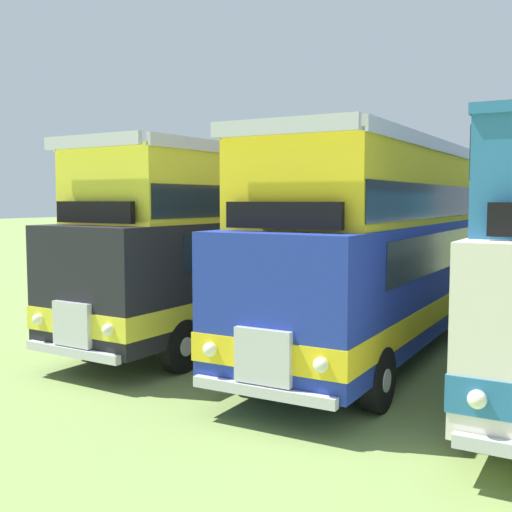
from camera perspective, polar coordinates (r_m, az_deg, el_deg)
name	(u,v)px	position (r m, az deg, el deg)	size (l,w,h in m)	color
bus_first_in_row	(234,239)	(15.66, -1.97, 1.55)	(2.80, 10.40, 4.52)	black
bus_second_in_row	(382,245)	(13.70, 11.34, 0.94)	(2.73, 10.41, 4.52)	#1E339E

